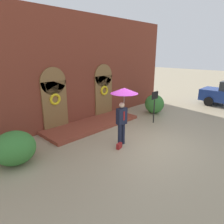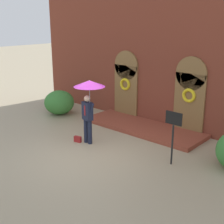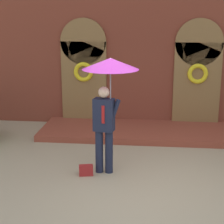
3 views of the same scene
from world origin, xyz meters
name	(u,v)px [view 2 (image 2 of 3)]	position (x,y,z in m)	size (l,w,h in m)	color
ground_plane	(89,151)	(0.00, 0.00, 0.00)	(80.00, 80.00, 0.00)	tan
building_facade	(160,62)	(0.00, 4.15, 2.68)	(14.00, 2.30, 5.60)	brown
person_with_umbrella	(89,93)	(-0.50, 0.52, 1.91)	(1.10, 1.10, 2.36)	#191E33
handbag	(78,139)	(-0.94, 0.32, 0.11)	(0.28, 0.12, 0.22)	maroon
sign_post	(173,129)	(2.62, 1.06, 1.16)	(0.56, 0.06, 1.72)	black
shrub_left	(59,102)	(-4.24, 2.13, 0.57)	(1.40, 1.42, 1.14)	#387A33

